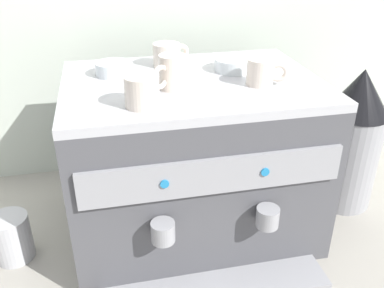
% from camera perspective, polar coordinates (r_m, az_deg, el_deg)
% --- Properties ---
extents(ground_plane, '(4.00, 4.00, 0.00)m').
position_cam_1_polar(ground_plane, '(1.32, -0.00, -10.42)').
color(ground_plane, '#9E998E').
extents(tiled_backsplash_wall, '(2.80, 0.03, 0.96)m').
position_cam_1_polar(tiled_backsplash_wall, '(1.49, -3.52, 14.59)').
color(tiled_backsplash_wall, silver).
rests_on(tiled_backsplash_wall, ground_plane).
extents(espresso_machine, '(0.67, 0.59, 0.46)m').
position_cam_1_polar(espresso_machine, '(1.19, 0.04, -1.89)').
color(espresso_machine, '#4C4C51').
rests_on(espresso_machine, ground_plane).
extents(ceramic_cup_0, '(0.10, 0.07, 0.07)m').
position_cam_1_polar(ceramic_cup_0, '(1.07, 9.49, 9.67)').
color(ceramic_cup_0, beige).
rests_on(ceramic_cup_0, espresso_machine).
extents(ceramic_cup_1, '(0.09, 0.09, 0.08)m').
position_cam_1_polar(ceramic_cup_1, '(1.02, -2.82, 9.70)').
color(ceramic_cup_1, beige).
rests_on(ceramic_cup_1, espresso_machine).
extents(ceramic_cup_2, '(0.11, 0.08, 0.06)m').
position_cam_1_polar(ceramic_cup_2, '(1.21, -3.31, 12.06)').
color(ceramic_cup_2, beige).
rests_on(ceramic_cup_2, espresso_machine).
extents(ceramic_cup_3, '(0.08, 0.11, 0.07)m').
position_cam_1_polar(ceramic_cup_3, '(0.93, -6.74, 7.22)').
color(ceramic_cup_3, beige).
rests_on(ceramic_cup_3, espresso_machine).
extents(ceramic_bowl_0, '(0.11, 0.11, 0.03)m').
position_cam_1_polar(ceramic_bowl_0, '(1.18, 5.73, 10.70)').
color(ceramic_bowl_0, silver).
rests_on(ceramic_bowl_0, espresso_machine).
extents(ceramic_bowl_1, '(0.09, 0.09, 0.03)m').
position_cam_1_polar(ceramic_bowl_1, '(1.15, -10.68, 10.03)').
color(ceramic_bowl_1, silver).
rests_on(ceramic_bowl_1, espresso_machine).
extents(coffee_grinder, '(0.19, 0.19, 0.45)m').
position_cam_1_polar(coffee_grinder, '(1.39, 20.94, 0.66)').
color(coffee_grinder, '#939399').
rests_on(coffee_grinder, ground_plane).
extents(milk_pitcher, '(0.10, 0.10, 0.13)m').
position_cam_1_polar(milk_pitcher, '(1.26, -23.36, -11.61)').
color(milk_pitcher, '#B7B7BC').
rests_on(milk_pitcher, ground_plane).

